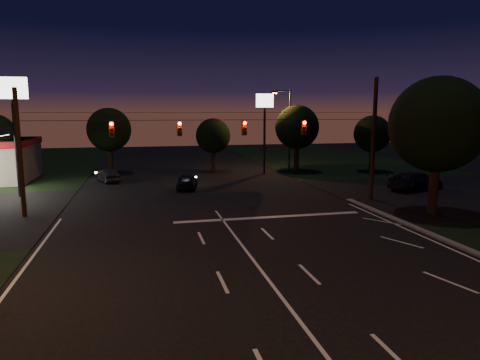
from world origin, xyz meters
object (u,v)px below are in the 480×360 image
object	(u,v)px
utility_pole_right	(371,200)
car_oncoming_b	(108,176)
car_oncoming_a	(187,181)
tree_right_near	(437,126)
car_cross	(416,181)

from	to	relation	value
utility_pole_right	car_oncoming_b	size ratio (longest dim) A/B	2.43
car_oncoming_a	car_oncoming_b	distance (m)	8.70
car_oncoming_a	car_oncoming_b	bearing A→B (deg)	-25.96
tree_right_near	car_oncoming_a	size ratio (longest dim) A/B	2.22
tree_right_near	car_oncoming_a	world-z (taller)	tree_right_near
utility_pole_right	tree_right_near	distance (m)	7.61
utility_pole_right	car_cross	size ratio (longest dim) A/B	1.66
tree_right_near	car_cross	world-z (taller)	tree_right_near
tree_right_near	car_cross	distance (m)	9.97
tree_right_near	car_oncoming_a	bearing A→B (deg)	139.29
car_oncoming_a	car_oncoming_b	world-z (taller)	car_oncoming_a
car_oncoming_a	car_cross	world-z (taller)	car_cross
tree_right_near	car_oncoming_b	size ratio (longest dim) A/B	2.37
car_oncoming_a	car_cross	xyz separation A→B (m)	(18.73, -4.90, 0.12)
tree_right_near	car_cross	bearing A→B (deg)	61.04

